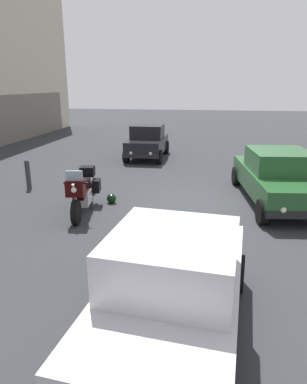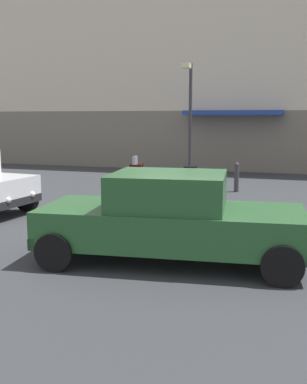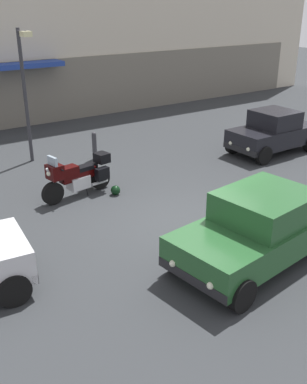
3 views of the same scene
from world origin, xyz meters
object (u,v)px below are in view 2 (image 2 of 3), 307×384
object	(u,v)px
helmet	(186,202)
car_sedan_far	(171,218)
streetlamp_curbside	(189,111)
motorcycle	(161,181)
bollard_curbside	(237,176)

from	to	relation	value
helmet	car_sedan_far	bearing A→B (deg)	-79.33
streetlamp_curbside	motorcycle	bearing A→B (deg)	-89.86
car_sedan_far	streetlamp_curbside	world-z (taller)	streetlamp_curbside
helmet	bollard_curbside	size ratio (longest dim) A/B	0.28
car_sedan_far	streetlamp_curbside	bearing A→B (deg)	-85.19
streetlamp_curbside	bollard_curbside	distance (m)	3.04
motorcycle	bollard_curbside	size ratio (longest dim) A/B	2.26
car_sedan_far	bollard_curbside	xyz separation A→B (m)	(0.09, 7.94, -0.26)
motorcycle	helmet	world-z (taller)	motorcycle
motorcycle	streetlamp_curbside	xyz separation A→B (m)	(-0.01, 3.56, 2.09)
helmet	streetlamp_curbside	bearing A→B (deg)	102.34
motorcycle	car_sedan_far	bearing A→B (deg)	99.55
helmet	car_sedan_far	distance (m)	4.92
helmet	bollard_curbside	world-z (taller)	bollard_curbside
bollard_curbside	motorcycle	bearing A→B (deg)	-125.89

